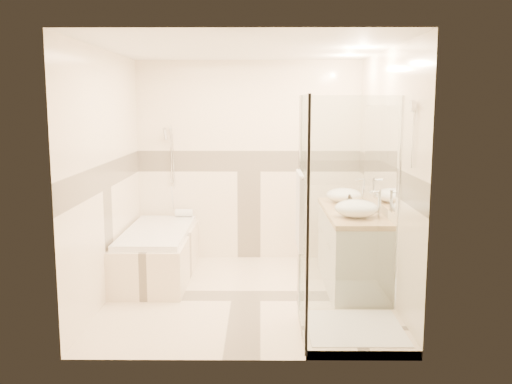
{
  "coord_description": "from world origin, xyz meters",
  "views": [
    {
      "loc": [
        0.15,
        -5.66,
        1.96
      ],
      "look_at": [
        0.1,
        0.25,
        1.05
      ],
      "focal_mm": 40.0,
      "sensor_mm": 36.0,
      "label": 1
    }
  ],
  "objects_px": {
    "vessel_sink_near": "(344,195)",
    "vessel_sink_far": "(357,208)",
    "amenity_bottle_a": "(351,204)",
    "amenity_bottle_b": "(349,202)",
    "shower_enclosure": "(341,277)",
    "bathtub": "(158,251)",
    "vanity": "(351,249)"
  },
  "relations": [
    {
      "from": "amenity_bottle_a",
      "to": "vanity",
      "type": "bearing_deg",
      "value": 69.55
    },
    {
      "from": "amenity_bottle_b",
      "to": "shower_enclosure",
      "type": "bearing_deg",
      "value": -101.37
    },
    {
      "from": "bathtub",
      "to": "amenity_bottle_a",
      "type": "height_order",
      "value": "amenity_bottle_a"
    },
    {
      "from": "bathtub",
      "to": "amenity_bottle_b",
      "type": "distance_m",
      "value": 2.23
    },
    {
      "from": "bathtub",
      "to": "vanity",
      "type": "xyz_separation_m",
      "value": [
        2.15,
        -0.35,
        0.12
      ]
    },
    {
      "from": "shower_enclosure",
      "to": "vessel_sink_far",
      "type": "height_order",
      "value": "shower_enclosure"
    },
    {
      "from": "bathtub",
      "to": "vessel_sink_far",
      "type": "bearing_deg",
      "value": -18.83
    },
    {
      "from": "bathtub",
      "to": "amenity_bottle_a",
      "type": "bearing_deg",
      "value": -10.73
    },
    {
      "from": "bathtub",
      "to": "vanity",
      "type": "bearing_deg",
      "value": -9.25
    },
    {
      "from": "vessel_sink_far",
      "to": "amenity_bottle_a",
      "type": "height_order",
      "value": "vessel_sink_far"
    },
    {
      "from": "bathtub",
      "to": "vessel_sink_near",
      "type": "xyz_separation_m",
      "value": [
        2.13,
        0.15,
        0.62
      ]
    },
    {
      "from": "vanity",
      "to": "amenity_bottle_b",
      "type": "xyz_separation_m",
      "value": [
        -0.02,
        0.09,
        0.5
      ]
    },
    {
      "from": "vessel_sink_near",
      "to": "vessel_sink_far",
      "type": "distance_m",
      "value": 0.88
    },
    {
      "from": "vanity",
      "to": "bathtub",
      "type": "bearing_deg",
      "value": 170.75
    },
    {
      "from": "amenity_bottle_a",
      "to": "amenity_bottle_b",
      "type": "bearing_deg",
      "value": 90.0
    },
    {
      "from": "bathtub",
      "to": "vessel_sink_far",
      "type": "distance_m",
      "value": 2.34
    },
    {
      "from": "shower_enclosure",
      "to": "vessel_sink_near",
      "type": "relative_size",
      "value": 5.08
    },
    {
      "from": "vessel_sink_near",
      "to": "bathtub",
      "type": "bearing_deg",
      "value": -175.95
    },
    {
      "from": "shower_enclosure",
      "to": "amenity_bottle_a",
      "type": "bearing_deg",
      "value": 77.37
    },
    {
      "from": "vessel_sink_near",
      "to": "amenity_bottle_a",
      "type": "relative_size",
      "value": 2.73
    },
    {
      "from": "bathtub",
      "to": "amenity_bottle_a",
      "type": "relative_size",
      "value": 11.56
    },
    {
      "from": "amenity_bottle_a",
      "to": "amenity_bottle_b",
      "type": "height_order",
      "value": "amenity_bottle_b"
    },
    {
      "from": "vessel_sink_far",
      "to": "amenity_bottle_b",
      "type": "xyz_separation_m",
      "value": [
        0.0,
        0.46,
        -0.01
      ]
    },
    {
      "from": "vessel_sink_far",
      "to": "amenity_bottle_b",
      "type": "bearing_deg",
      "value": 90.0
    },
    {
      "from": "shower_enclosure",
      "to": "vessel_sink_far",
      "type": "relative_size",
      "value": 4.69
    },
    {
      "from": "bathtub",
      "to": "vessel_sink_near",
      "type": "distance_m",
      "value": 2.22
    },
    {
      "from": "vanity",
      "to": "vessel_sink_far",
      "type": "distance_m",
      "value": 0.63
    },
    {
      "from": "vessel_sink_near",
      "to": "amenity_bottle_a",
      "type": "distance_m",
      "value": 0.55
    },
    {
      "from": "vessel_sink_far",
      "to": "amenity_bottle_a",
      "type": "relative_size",
      "value": 2.96
    },
    {
      "from": "shower_enclosure",
      "to": "amenity_bottle_a",
      "type": "height_order",
      "value": "shower_enclosure"
    },
    {
      "from": "vessel_sink_near",
      "to": "shower_enclosure",
      "type": "bearing_deg",
      "value": -98.75
    },
    {
      "from": "bathtub",
      "to": "shower_enclosure",
      "type": "height_order",
      "value": "shower_enclosure"
    }
  ]
}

